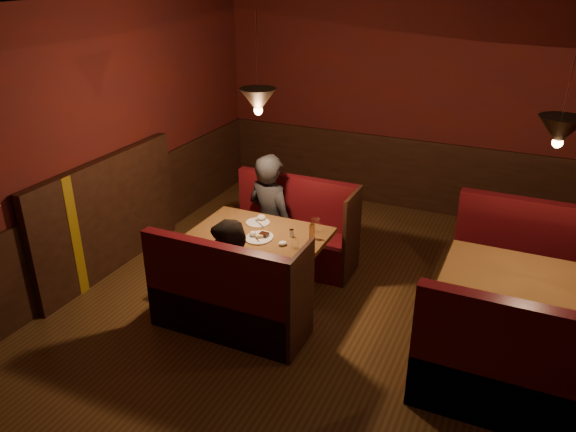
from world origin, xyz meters
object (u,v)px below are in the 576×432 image
at_px(second_bench_near, 517,380).
at_px(second_bench_far, 530,276).
at_px(diner_b, 232,261).
at_px(diner_a, 270,196).
at_px(main_bench_far, 294,237).
at_px(main_bench_near, 227,304).
at_px(second_table, 525,298).
at_px(main_table, 262,246).

bearing_deg(second_bench_near, second_bench_far, 90.00).
bearing_deg(diner_b, second_bench_far, 37.26).
height_order(second_bench_far, diner_a, diner_a).
xyz_separation_m(main_bench_far, main_bench_near, (0.00, -1.52, 0.00)).
bearing_deg(diner_b, second_bench_near, 2.80).
bearing_deg(second_bench_near, diner_b, 176.96).
bearing_deg(second_table, main_bench_near, -162.09).
distance_m(main_bench_near, second_bench_near, 2.52).
bearing_deg(main_bench_far, second_table, -16.13).
bearing_deg(second_bench_far, main_table, -160.96).
distance_m(second_table, diner_b, 2.58).
relative_size(main_bench_near, diner_b, 1.02).
height_order(main_bench_near, second_bench_far, second_bench_far).
relative_size(second_bench_near, diner_a, 0.92).
xyz_separation_m(main_bench_far, second_bench_far, (2.52, 0.11, 0.03)).
bearing_deg(diner_a, main_table, 124.99).
height_order(second_bench_far, diner_b, diner_b).
bearing_deg(diner_a, main_bench_near, 115.48).
relative_size(main_table, main_bench_near, 0.91).
bearing_deg(diner_a, main_bench_far, -132.55).
relative_size(main_table, diner_a, 0.80).
relative_size(second_bench_far, second_bench_near, 1.00).
height_order(main_bench_near, diner_a, diner_a).
height_order(main_table, main_bench_far, main_bench_far).
distance_m(main_bench_far, main_bench_near, 1.52).
bearing_deg(main_bench_near, main_table, 91.18).
relative_size(main_table, main_bench_far, 0.91).
bearing_deg(main_bench_near, second_table, 17.91).
height_order(second_table, diner_b, diner_b).
bearing_deg(main_table, diner_a, 108.88).
distance_m(main_table, second_table, 2.50).
xyz_separation_m(main_bench_far, diner_a, (-0.23, -0.14, 0.52)).
relative_size(main_bench_near, diner_a, 0.88).
bearing_deg(main_bench_near, second_bench_near, -0.67).
xyz_separation_m(main_table, diner_a, (-0.21, 0.62, 0.28)).
relative_size(main_bench_far, main_bench_near, 1.00).
relative_size(main_table, second_bench_far, 0.87).
bearing_deg(second_bench_far, second_table, -92.20).
distance_m(second_bench_near, diner_a, 3.13).
bearing_deg(diner_a, second_table, -175.95).
distance_m(main_table, diner_b, 0.68).
distance_m(second_bench_far, diner_b, 2.96).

